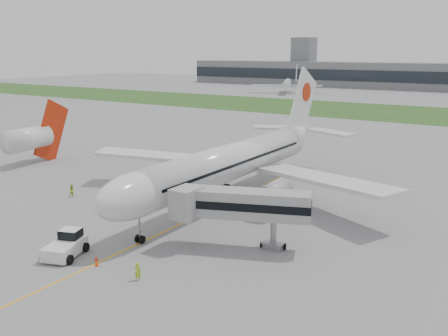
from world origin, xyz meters
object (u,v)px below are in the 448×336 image
Objects in this scene: airliner at (235,160)px; neighbor_aircraft at (31,138)px; pushback_tug at (66,245)px; jet_bridge at (238,204)px; ground_crew_near at (138,271)px.

airliner is 43.57m from neighbor_aircraft.
neighbor_aircraft is (-39.43, 25.52, 3.70)m from pushback_tug.
jet_bridge reaches higher than pushback_tug.
neighbor_aircraft reaches higher than ground_crew_near.
jet_bridge reaches higher than ground_crew_near.
airliner is 18.17m from jet_bridge.
pushback_tug is at bearing -40.80° from neighbor_aircraft.
ground_crew_near is at bearing -128.74° from jet_bridge.
ground_crew_near is 56.06m from neighbor_aircraft.
pushback_tug is 10.13m from ground_crew_near.
neighbor_aircraft is at bearing -178.79° from airliner.
airliner reaches higher than pushback_tug.
neighbor_aircraft reaches higher than pushback_tug.
ground_crew_near is (6.00, -26.84, -4.76)m from airliner.
airliner is 9.82× the size of pushback_tug.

